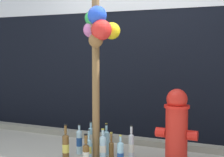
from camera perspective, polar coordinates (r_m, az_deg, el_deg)
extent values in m
cube|color=black|center=(4.98, 4.45, 11.14)|extent=(10.00, 0.20, 3.62)
cube|color=gray|center=(4.65, 2.27, -10.37)|extent=(8.00, 0.12, 0.08)
cylinder|color=olive|center=(3.85, -2.80, 6.27)|extent=(0.09, 0.09, 2.71)
sphere|color=red|center=(3.69, -1.81, 8.26)|extent=(0.23, 0.23, 0.23)
sphere|color=blue|center=(3.76, -2.53, 10.67)|extent=(0.21, 0.21, 0.21)
sphere|color=#D66BB2|center=(4.00, -3.58, 8.27)|extent=(0.19, 0.19, 0.19)
sphere|color=yellow|center=(3.86, -0.03, 8.11)|extent=(0.20, 0.20, 0.20)
sphere|color=green|center=(4.00, -3.31, 10.20)|extent=(0.19, 0.19, 0.19)
sphere|color=brown|center=(3.72, -2.77, 6.52)|extent=(0.16, 0.16, 0.16)
sphere|color=brown|center=(3.72, -2.78, 8.43)|extent=(0.12, 0.12, 0.12)
sphere|color=brown|center=(3.74, -3.30, 8.95)|extent=(0.05, 0.05, 0.05)
sphere|color=brown|center=(3.71, -2.25, 8.99)|extent=(0.05, 0.05, 0.05)
sphere|color=brown|center=(3.68, -3.13, 8.48)|extent=(0.04, 0.04, 0.04)
cylinder|color=red|center=(3.77, 10.90, -9.71)|extent=(0.24, 0.24, 0.64)
cylinder|color=red|center=(3.70, 10.99, -4.69)|extent=(0.28, 0.28, 0.03)
sphere|color=red|center=(3.69, 11.00, -3.50)|extent=(0.23, 0.23, 0.23)
cylinder|color=red|center=(3.80, 8.32, -9.04)|extent=(0.11, 0.11, 0.11)
cylinder|color=red|center=(3.72, 13.56, -9.41)|extent=(0.11, 0.11, 0.11)
cylinder|color=silver|center=(3.97, 3.29, -11.59)|extent=(0.06, 0.06, 0.27)
cone|color=silver|center=(3.93, 3.30, -9.49)|extent=(0.06, 0.06, 0.03)
cylinder|color=silver|center=(3.92, 3.31, -8.71)|extent=(0.03, 0.03, 0.08)
cylinder|color=silver|center=(3.97, 3.29, -11.73)|extent=(0.07, 0.07, 0.10)
cylinder|color=black|center=(3.90, 3.31, -8.03)|extent=(0.03, 0.03, 0.01)
cylinder|color=#B2DBEA|center=(4.12, -2.53, -10.97)|extent=(0.06, 0.06, 0.27)
cone|color=#B2DBEA|center=(4.09, -2.53, -8.95)|extent=(0.06, 0.06, 0.03)
cylinder|color=#B2DBEA|center=(4.08, -2.54, -8.33)|extent=(0.03, 0.03, 0.06)
cylinder|color=gold|center=(4.07, -2.54, -7.81)|extent=(0.04, 0.04, 0.01)
cylinder|color=#B2DBEA|center=(3.94, -1.57, -11.81)|extent=(0.08, 0.08, 0.26)
cone|color=#B2DBEA|center=(3.91, -1.57, -9.77)|extent=(0.08, 0.08, 0.03)
cylinder|color=#B2DBEA|center=(3.89, -1.57, -9.14)|extent=(0.03, 0.03, 0.06)
cylinder|color=silver|center=(3.94, -1.57, -11.83)|extent=(0.08, 0.08, 0.08)
cylinder|color=gold|center=(3.89, -1.58, -8.63)|extent=(0.04, 0.04, 0.01)
cylinder|color=brown|center=(3.97, -0.12, -12.26)|extent=(0.06, 0.06, 0.18)
cone|color=brown|center=(3.94, -0.12, -10.81)|extent=(0.06, 0.06, 0.02)
cylinder|color=brown|center=(3.92, -0.12, -9.98)|extent=(0.03, 0.03, 0.09)
cylinder|color=gold|center=(3.91, -0.12, -9.22)|extent=(0.03, 0.03, 0.01)
cylinder|color=#93CCE0|center=(4.28, -3.61, -10.36)|extent=(0.06, 0.06, 0.28)
cone|color=#93CCE0|center=(4.24, -3.62, -8.36)|extent=(0.06, 0.06, 0.03)
cylinder|color=#93CCE0|center=(4.23, -3.63, -7.82)|extent=(0.03, 0.03, 0.06)
cylinder|color=silver|center=(4.27, -3.61, -10.12)|extent=(0.07, 0.07, 0.11)
cylinder|color=black|center=(4.22, -3.63, -7.37)|extent=(0.03, 0.03, 0.01)
cylinder|color=#93CCE0|center=(3.96, -3.96, -12.02)|extent=(0.06, 0.06, 0.22)
cone|color=#93CCE0|center=(3.93, -3.97, -10.32)|extent=(0.06, 0.06, 0.02)
cylinder|color=#93CCE0|center=(3.92, -3.97, -9.49)|extent=(0.02, 0.02, 0.09)
cylinder|color=#D8C64C|center=(3.96, -3.96, -12.00)|extent=(0.06, 0.06, 0.08)
cylinder|color=black|center=(3.90, -3.98, -8.73)|extent=(0.02, 0.02, 0.01)
cylinder|color=#93CCE0|center=(3.76, 1.43, -12.77)|extent=(0.07, 0.07, 0.24)
cone|color=#93CCE0|center=(3.72, 1.44, -10.80)|extent=(0.07, 0.07, 0.03)
cylinder|color=#93CCE0|center=(3.71, 1.44, -10.18)|extent=(0.03, 0.03, 0.05)
cylinder|color=#1E478C|center=(3.77, 1.43, -13.10)|extent=(0.07, 0.07, 0.08)
cylinder|color=gold|center=(3.71, 1.44, -9.68)|extent=(0.03, 0.03, 0.01)
cylinder|color=brown|center=(3.86, -4.45, -12.75)|extent=(0.07, 0.07, 0.19)
cone|color=brown|center=(3.83, -4.46, -11.18)|extent=(0.07, 0.07, 0.03)
cylinder|color=brown|center=(3.81, -4.46, -10.28)|extent=(0.04, 0.04, 0.10)
cylinder|color=silver|center=(3.86, -4.45, -12.71)|extent=(0.08, 0.08, 0.06)
cylinder|color=black|center=(3.80, -4.47, -9.49)|extent=(0.04, 0.04, 0.01)
cylinder|color=brown|center=(3.97, -7.89, -11.63)|extent=(0.08, 0.08, 0.27)
cone|color=brown|center=(3.93, -7.91, -9.50)|extent=(0.08, 0.08, 0.03)
cylinder|color=brown|center=(3.92, -7.92, -8.59)|extent=(0.03, 0.03, 0.10)
cylinder|color=#D8C64C|center=(3.97, -7.89, -11.69)|extent=(0.08, 0.08, 0.10)
cylinder|color=black|center=(3.90, -7.93, -7.81)|extent=(0.03, 0.03, 0.01)
cylinder|color=#337038|center=(4.26, -0.99, -10.83)|extent=(0.07, 0.07, 0.22)
cone|color=#337038|center=(4.23, -0.99, -9.23)|extent=(0.07, 0.07, 0.03)
cylinder|color=#337038|center=(4.22, -0.99, -8.43)|extent=(0.03, 0.03, 0.10)
cylinder|color=gold|center=(4.20, -0.99, -7.71)|extent=(0.03, 0.03, 0.01)
cylinder|color=#93CCE0|center=(4.12, -0.97, -10.98)|extent=(0.07, 0.07, 0.27)
cone|color=#93CCE0|center=(4.09, -0.97, -8.95)|extent=(0.07, 0.07, 0.03)
cylinder|color=#93CCE0|center=(4.08, -0.97, -8.36)|extent=(0.03, 0.03, 0.06)
cylinder|color=black|center=(4.07, -0.97, -7.88)|extent=(0.03, 0.03, 0.01)
cylinder|color=#B2DBEA|center=(4.16, -5.59, -10.82)|extent=(0.07, 0.07, 0.27)
cone|color=#B2DBEA|center=(4.13, -5.61, -8.80)|extent=(0.07, 0.07, 0.03)
cylinder|color=#B2DBEA|center=(4.12, -5.61, -8.25)|extent=(0.03, 0.03, 0.05)
cylinder|color=#1E478C|center=(4.16, -5.59, -10.67)|extent=(0.07, 0.07, 0.10)
cylinder|color=black|center=(4.11, -5.62, -7.81)|extent=(0.03, 0.03, 0.01)
cube|color=#8C99B2|center=(4.84, -0.08, -10.23)|extent=(0.15, 0.09, 0.01)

